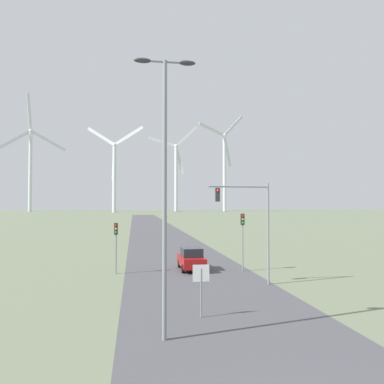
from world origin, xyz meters
name	(u,v)px	position (x,y,z in m)	size (l,w,h in m)	color
road_surface	(163,240)	(0.00, 48.00, 0.00)	(10.00, 240.00, 0.01)	#47474C
streetlamp	(165,167)	(-3.11, 7.54, 6.89)	(2.51, 0.32, 11.28)	gray
stop_sign_near	(201,280)	(-1.15, 10.20, 1.75)	(0.81, 0.07, 2.51)	gray
traffic_light_post_near_left	(116,236)	(-5.69, 22.04, 2.87)	(0.28, 0.34, 3.91)	gray
traffic_light_post_near_right	(243,229)	(4.31, 21.64, 3.34)	(0.28, 0.34, 4.59)	gray
traffic_light_mast_overhead	(249,213)	(3.28, 16.64, 4.76)	(4.17, 0.35, 6.79)	gray
car_approaching	(191,259)	(0.32, 22.77, 0.91)	(1.88, 4.13, 1.83)	maroon
wind_turbine_far_left	(30,161)	(-70.06, 244.77, 32.34)	(38.48, 20.32, 76.36)	silver
wind_turbine_left	(114,170)	(-15.67, 215.46, 25.18)	(33.21, 14.80, 51.07)	silver
wind_turbine_center	(176,171)	(23.30, 238.20, 26.94)	(33.23, 2.60, 57.34)	silver
wind_turbine_right	(224,165)	(55.98, 237.47, 31.42)	(33.86, 14.81, 66.46)	silver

